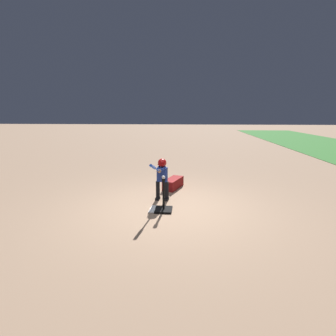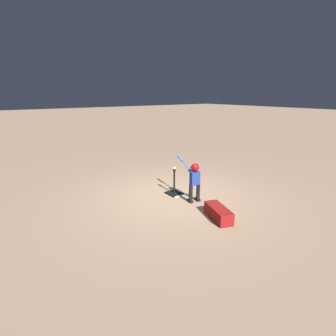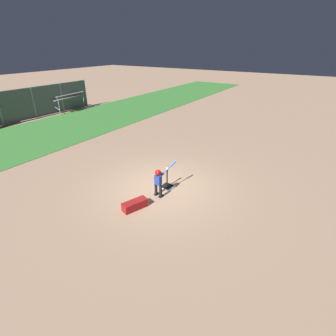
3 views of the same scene
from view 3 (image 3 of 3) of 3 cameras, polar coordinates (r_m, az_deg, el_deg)
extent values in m
plane|color=#93755B|center=(9.85, -1.41, -4.21)|extent=(90.00, 90.00, 0.00)
cube|color=#33702D|center=(16.72, -29.88, 5.11)|extent=(56.00, 6.24, 0.02)
cylinder|color=#9E9EA3|center=(21.27, -27.22, 12.51)|extent=(0.08, 0.08, 2.18)
cylinder|color=#9E9EA3|center=(22.55, -22.09, 14.03)|extent=(0.08, 0.08, 2.18)
cylinder|color=#9E9EA3|center=(23.99, -17.49, 15.29)|extent=(0.08, 0.08, 2.18)
cube|color=white|center=(9.82, 0.12, -4.24)|extent=(0.47, 0.47, 0.02)
cube|color=black|center=(9.87, -0.20, -3.98)|extent=(0.41, 0.37, 0.04)
cylinder|color=black|center=(9.71, -0.20, -2.27)|extent=(0.05, 0.05, 0.62)
cylinder|color=black|center=(9.56, -0.20, -0.49)|extent=(0.08, 0.08, 0.05)
cylinder|color=black|center=(9.26, -2.63, -4.64)|extent=(0.11, 0.11, 0.47)
cube|color=black|center=(9.38, -2.52, -5.67)|extent=(0.19, 0.12, 0.06)
cylinder|color=black|center=(9.12, -1.62, -5.11)|extent=(0.11, 0.11, 0.47)
cube|color=black|center=(9.24, -1.52, -6.15)|extent=(0.19, 0.12, 0.06)
cube|color=navy|center=(8.99, -2.17, -2.63)|extent=(0.17, 0.26, 0.35)
sphere|color=#936B4C|center=(8.87, -2.20, -1.07)|extent=(0.18, 0.18, 0.18)
sphere|color=maroon|center=(8.86, -2.20, -1.00)|extent=(0.21, 0.21, 0.21)
cube|color=maroon|center=(8.93, -1.81, -0.97)|extent=(0.13, 0.17, 0.01)
cylinder|color=navy|center=(9.03, -1.80, -1.39)|extent=(0.28, 0.19, 0.10)
cylinder|color=navy|center=(8.98, -1.44, -1.54)|extent=(0.29, 0.11, 0.10)
sphere|color=#936B4C|center=(9.09, -1.06, -1.27)|extent=(0.09, 0.09, 0.09)
cylinder|color=blue|center=(9.25, 0.27, 0.08)|extent=(0.64, 0.14, 0.28)
cylinder|color=blue|center=(9.36, 1.10, 0.92)|extent=(0.30, 0.11, 0.16)
cylinder|color=black|center=(9.09, -1.14, -1.35)|extent=(0.04, 0.05, 0.05)
sphere|color=white|center=(9.53, -0.21, -0.15)|extent=(0.07, 0.07, 0.07)
cylinder|color=gray|center=(20.28, -32.39, 9.34)|extent=(0.06, 0.06, 1.16)
cube|color=gray|center=(24.08, -23.62, 12.53)|extent=(2.90, 0.59, 0.04)
cube|color=gray|center=(24.33, -23.95, 11.89)|extent=(2.91, 0.65, 0.04)
cube|color=gray|center=(23.52, -22.61, 13.26)|extent=(2.90, 0.59, 0.04)
cube|color=gray|center=(23.77, -22.96, 12.60)|extent=(2.91, 0.65, 0.04)
cube|color=gray|center=(22.97, -21.55, 14.03)|extent=(2.90, 0.59, 0.04)
cube|color=gray|center=(23.22, -21.92, 13.34)|extent=(2.91, 0.65, 0.04)
cube|color=gray|center=(22.44, -20.43, 14.83)|extent=(2.90, 0.59, 0.04)
cube|color=gray|center=(22.68, -20.82, 14.12)|extent=(2.91, 0.65, 0.04)
cylinder|color=gray|center=(25.19, -21.76, 12.97)|extent=(0.06, 0.06, 0.35)
cylinder|color=gray|center=(23.50, -17.90, 13.98)|extent=(0.06, 0.06, 1.34)
cylinder|color=gray|center=(24.25, -20.05, 14.43)|extent=(0.35, 2.32, 1.03)
cylinder|color=gray|center=(23.47, -26.39, 11.34)|extent=(0.06, 0.06, 0.35)
cylinder|color=gray|center=(21.65, -22.63, 12.37)|extent=(0.06, 0.06, 1.34)
cylinder|color=gray|center=(22.47, -24.78, 12.88)|extent=(0.35, 2.32, 1.03)
cube|color=maroon|center=(8.65, -7.20, -7.94)|extent=(0.90, 0.58, 0.28)
camera|label=1|loc=(13.93, 10.35, 13.55)|focal=28.00mm
camera|label=2|loc=(9.23, -44.55, 4.62)|focal=28.00mm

